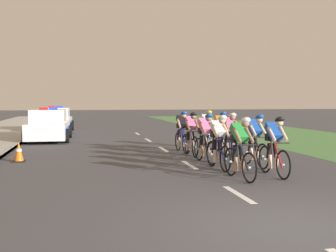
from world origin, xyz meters
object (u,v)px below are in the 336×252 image
(cyclist_eighth, at_px, (221,132))
(cyclist_tenth, at_px, (207,129))
(cyclist_lead, at_px, (240,147))
(cyclist_seventh, at_px, (191,133))
(cyclist_sixth, at_px, (230,135))
(police_car_nearest, at_px, (49,126))
(cyclist_fourth, at_px, (255,140))
(cyclist_ninth, at_px, (182,131))
(police_car_second, at_px, (56,121))
(cyclist_fifth, at_px, (205,137))
(traffic_cone_near, at_px, (19,152))
(cyclist_third, at_px, (218,141))
(cyclist_second, at_px, (274,145))

(cyclist_eighth, xyz_separation_m, cyclist_tenth, (0.02, 1.78, 0.00))
(cyclist_lead, bearing_deg, cyclist_seventh, 90.60)
(cyclist_sixth, xyz_separation_m, cyclist_eighth, (0.17, 1.48, 0.00))
(cyclist_eighth, relative_size, police_car_nearest, 0.39)
(cyclist_fourth, height_order, cyclist_ninth, same)
(cyclist_lead, height_order, police_car_second, police_car_second)
(cyclist_fifth, bearing_deg, traffic_cone_near, 167.03)
(cyclist_third, relative_size, cyclist_eighth, 1.00)
(cyclist_tenth, bearing_deg, cyclist_third, -103.40)
(cyclist_fourth, bearing_deg, cyclist_second, -95.31)
(cyclist_ninth, bearing_deg, traffic_cone_near, -166.34)
(police_car_second, bearing_deg, cyclist_eighth, -61.39)
(cyclist_fourth, relative_size, cyclist_fifth, 1.00)
(cyclist_sixth, xyz_separation_m, cyclist_ninth, (-1.10, 2.17, 0.00))
(cyclist_seventh, bearing_deg, cyclist_tenth, 60.44)
(cyclist_second, bearing_deg, cyclist_sixth, 90.76)
(cyclist_second, relative_size, cyclist_sixth, 1.00)
(police_car_nearest, bearing_deg, cyclist_ninth, -47.91)
(cyclist_third, relative_size, cyclist_seventh, 1.00)
(cyclist_third, distance_m, cyclist_tenth, 5.23)
(cyclist_fourth, relative_size, cyclist_ninth, 1.00)
(cyclist_sixth, relative_size, police_car_second, 0.39)
(cyclist_lead, relative_size, cyclist_third, 1.00)
(cyclist_third, height_order, traffic_cone_near, cyclist_third)
(cyclist_fifth, bearing_deg, cyclist_eighth, 59.34)
(cyclist_fourth, xyz_separation_m, police_car_second, (-6.46, 14.84, -0.11))
(cyclist_eighth, bearing_deg, cyclist_fourth, -89.78)
(cyclist_fourth, relative_size, cyclist_eighth, 1.00)
(cyclist_second, height_order, police_car_second, police_car_second)
(cyclist_seventh, relative_size, cyclist_ninth, 1.00)
(cyclist_ninth, bearing_deg, cyclist_tenth, 40.36)
(cyclist_second, distance_m, cyclist_tenth, 6.34)
(cyclist_fourth, xyz_separation_m, police_car_nearest, (-6.46, 9.43, -0.11))
(cyclist_fifth, height_order, traffic_cone_near, cyclist_fifth)
(cyclist_sixth, xyz_separation_m, police_car_second, (-6.28, 13.31, -0.11))
(cyclist_eighth, bearing_deg, cyclist_ninth, 151.82)
(cyclist_tenth, bearing_deg, cyclist_eighth, -90.78)
(police_car_second, bearing_deg, cyclist_lead, -72.28)
(traffic_cone_near, bearing_deg, cyclist_fifth, -12.97)
(cyclist_second, bearing_deg, cyclist_eighth, 88.35)
(cyclist_lead, relative_size, cyclist_fourth, 1.00)
(cyclist_seventh, height_order, police_car_nearest, police_car_nearest)
(cyclist_seventh, bearing_deg, police_car_nearest, 127.90)
(cyclist_lead, relative_size, cyclist_ninth, 1.00)
(police_car_second, bearing_deg, traffic_cone_near, -91.72)
(cyclist_ninth, bearing_deg, police_car_second, 114.92)
(cyclist_lead, bearing_deg, traffic_cone_near, 144.04)
(cyclist_third, distance_m, cyclist_fourth, 1.23)
(police_car_second, xyz_separation_m, traffic_cone_near, (-0.38, -12.49, -0.37))
(cyclist_fourth, xyz_separation_m, cyclist_ninth, (-1.28, 3.70, 0.00))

